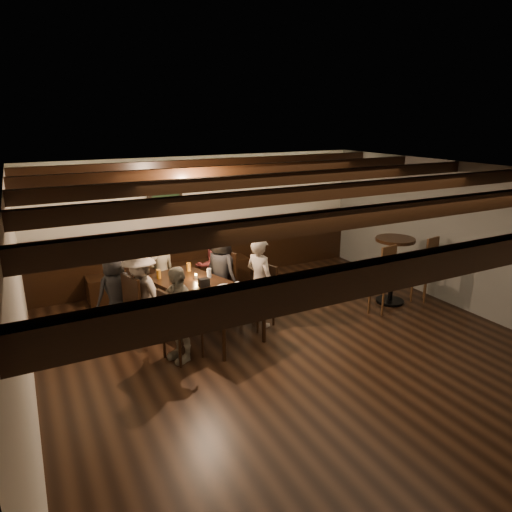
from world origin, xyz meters
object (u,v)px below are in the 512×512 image
chair_right_far (258,307)px  person_right_near (221,271)px  high_top_table (393,261)px  dining_table (202,289)px  person_left_near (141,295)px  chair_right_near (220,292)px  person_bench_centre (162,273)px  person_right_far (260,282)px  chair_left_near (145,317)px  person_bench_left (116,292)px  bar_stool_right (420,277)px  person_left_far (178,314)px  chair_left_far (182,338)px  bar_stool_left (378,287)px  person_bench_right (211,264)px

chair_right_far → person_right_near: bearing=-1.9°
chair_right_far → high_top_table: 2.50m
dining_table → person_left_near: (-0.85, 0.20, -0.01)m
chair_right_near → chair_right_far: (0.27, -0.86, -0.01)m
person_bench_centre → person_right_far: size_ratio=0.93×
dining_table → person_left_near: size_ratio=1.60×
chair_right_near → person_right_far: person_right_far is taller
chair_left_near → person_right_far: 1.77m
person_bench_left → high_top_table: 4.52m
chair_right_near → person_right_far: size_ratio=0.69×
bar_stool_right → chair_right_near: bearing=148.2°
high_top_table → bar_stool_right: bearing=-17.3°
chair_right_near → high_top_table: 2.97m
person_left_near → person_left_far: size_ratio=1.01×
chair_left_far → bar_stool_right: bar_stool_right is taller
chair_left_far → person_right_far: size_ratio=0.70×
person_left_near → person_right_near: (1.43, 0.45, 0.00)m
chair_left_near → chair_right_far: bearing=58.0°
person_bench_left → person_right_far: person_right_far is taller
dining_table → person_right_near: 0.87m
chair_right_far → person_right_near: size_ratio=0.72×
dining_table → chair_left_far: 0.92m
chair_left_far → chair_right_near: (1.11, 1.29, -0.00)m
chair_left_far → high_top_table: high_top_table is taller
person_left_far → person_right_far: 1.50m
person_bench_left → person_left_near: (0.28, -0.38, 0.04)m
dining_table → person_bench_left: bearing=135.0°
person_right_far → person_right_near: bearing=-0.0°
chair_right_near → person_bench_left: (-1.68, -0.06, 0.32)m
person_left_near → high_top_table: person_left_near is taller
person_bench_centre → chair_right_near: bearing=140.2°
chair_right_far → person_left_far: 1.51m
chair_left_near → person_right_far: person_right_far is taller
chair_right_far → person_bench_centre: person_bench_centre is taller
person_right_near → person_bench_centre: bearing=51.3°
bar_stool_left → chair_left_far: bearing=173.4°
chair_left_far → chair_right_near: bearing=122.0°
chair_right_near → chair_right_far: 0.90m
chair_right_far → person_bench_centre: size_ratio=0.73×
chair_left_far → person_bench_right: 2.13m
chair_left_near → bar_stool_left: 3.70m
high_top_table → dining_table: bearing=171.6°
chair_right_near → person_left_near: size_ratio=0.74×
chair_left_far → dining_table: bearing=122.0°
person_bench_centre → person_bench_right: size_ratio=1.03×
person_bench_centre → person_bench_right: 0.91m
dining_table → chair_left_near: (-0.82, 0.21, -0.36)m
chair_right_near → person_right_far: (0.30, -0.85, 0.40)m
chair_left_near → chair_left_far: 0.90m
person_bench_left → person_right_near: (1.71, 0.06, 0.05)m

